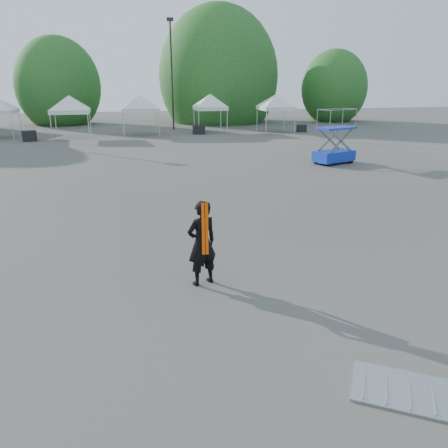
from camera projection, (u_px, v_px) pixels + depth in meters
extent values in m
plane|color=#474442|center=(209.00, 252.00, 11.64)|extent=(120.00, 120.00, 0.00)
cylinder|color=black|center=(172.00, 77.00, 40.43)|extent=(0.16, 0.16, 9.50)
cube|color=black|center=(170.00, 19.00, 38.91)|extent=(0.60, 0.25, 0.30)
cylinder|color=#382314|center=(61.00, 113.00, 46.55)|extent=(0.36, 0.36, 2.27)
ellipsoid|color=#1C561C|center=(58.00, 86.00, 45.68)|extent=(4.16, 4.16, 4.78)
cylinder|color=#382314|center=(219.00, 109.00, 49.25)|extent=(0.36, 0.36, 2.80)
ellipsoid|color=#1C561C|center=(219.00, 77.00, 48.18)|extent=(5.12, 5.12, 5.89)
cylinder|color=#382314|center=(332.00, 112.00, 50.35)|extent=(0.36, 0.36, 2.10)
ellipsoid|color=#1C561C|center=(334.00, 88.00, 49.55)|extent=(3.84, 3.84, 4.42)
cylinder|color=silver|center=(12.00, 127.00, 34.05)|extent=(0.06, 0.06, 2.00)
cylinder|color=silver|center=(20.00, 123.00, 36.94)|extent=(0.06, 0.06, 2.00)
cylinder|color=silver|center=(51.00, 127.00, 33.57)|extent=(0.06, 0.06, 2.00)
cylinder|color=silver|center=(89.00, 127.00, 34.17)|extent=(0.06, 0.06, 2.00)
cylinder|color=silver|center=(56.00, 124.00, 36.13)|extent=(0.06, 0.06, 2.00)
cylinder|color=silver|center=(91.00, 123.00, 36.74)|extent=(0.06, 0.06, 2.00)
cube|color=silver|center=(70.00, 111.00, 34.82)|extent=(2.97, 2.97, 0.30)
pyramid|color=silver|center=(69.00, 95.00, 34.43)|extent=(4.20, 4.20, 1.10)
cylinder|color=silver|center=(124.00, 125.00, 35.52)|extent=(0.06, 0.06, 2.00)
cylinder|color=silver|center=(159.00, 124.00, 36.15)|extent=(0.06, 0.06, 2.00)
cylinder|color=silver|center=(123.00, 122.00, 38.18)|extent=(0.06, 0.06, 2.00)
cylinder|color=silver|center=(156.00, 121.00, 38.81)|extent=(0.06, 0.06, 2.00)
cube|color=silver|center=(140.00, 110.00, 36.83)|extent=(3.08, 3.08, 0.30)
pyramid|color=silver|center=(139.00, 94.00, 36.44)|extent=(4.35, 4.35, 1.10)
cylinder|color=silver|center=(199.00, 122.00, 37.86)|extent=(0.06, 0.06, 2.00)
cylinder|color=silver|center=(227.00, 122.00, 38.42)|extent=(0.06, 0.06, 2.00)
cylinder|color=silver|center=(194.00, 120.00, 40.21)|extent=(0.06, 0.06, 2.00)
cylinder|color=silver|center=(221.00, 119.00, 40.76)|extent=(0.06, 0.06, 2.00)
cube|color=silver|center=(210.00, 108.00, 38.98)|extent=(2.74, 2.74, 0.30)
pyramid|color=silver|center=(210.00, 94.00, 38.59)|extent=(3.87, 3.87, 1.10)
cylinder|color=silver|center=(266.00, 122.00, 37.78)|extent=(0.06, 0.06, 2.00)
cylinder|color=silver|center=(295.00, 122.00, 38.36)|extent=(0.06, 0.06, 2.00)
cylinder|color=silver|center=(257.00, 120.00, 40.24)|extent=(0.06, 0.06, 2.00)
cylinder|color=silver|center=(284.00, 119.00, 40.82)|extent=(0.06, 0.06, 2.00)
cube|color=silver|center=(276.00, 108.00, 38.97)|extent=(2.86, 2.86, 0.30)
pyramid|color=silver|center=(277.00, 94.00, 38.58)|extent=(4.05, 4.05, 1.10)
imported|color=black|center=(202.00, 243.00, 9.56)|extent=(0.82, 0.68, 1.93)
cube|color=#FB4A05|center=(203.00, 229.00, 9.26)|extent=(0.15, 0.03, 1.16)
cube|color=#0C2DA6|center=(334.00, 156.00, 24.17)|extent=(2.54, 1.86, 0.57)
cube|color=#0C2DA6|center=(336.00, 128.00, 23.70)|extent=(2.43, 1.79, 0.10)
cylinder|color=black|center=(329.00, 163.00, 23.42)|extent=(0.37, 0.25, 0.34)
cylinder|color=black|center=(351.00, 160.00, 24.32)|extent=(0.37, 0.25, 0.34)
cylinder|color=black|center=(316.00, 161.00, 24.18)|extent=(0.37, 0.25, 0.34)
cylinder|color=black|center=(338.00, 158.00, 25.08)|extent=(0.37, 0.25, 0.34)
cube|color=#A1A4A9|center=(421.00, 394.00, 6.32)|extent=(2.14, 1.87, 0.04)
cube|color=black|center=(29.00, 136.00, 33.33)|extent=(1.18, 1.01, 0.79)
cube|color=black|center=(199.00, 130.00, 37.93)|extent=(1.00, 0.79, 0.77)
cube|color=black|center=(302.00, 128.00, 39.61)|extent=(0.94, 0.81, 0.64)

